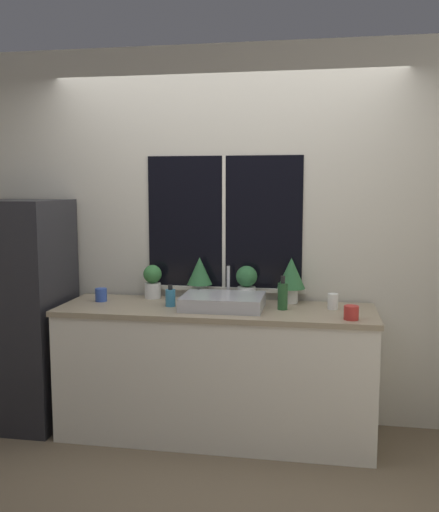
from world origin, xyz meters
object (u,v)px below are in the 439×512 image
(bottle_tall, at_px, (283,296))
(potted_plant_center_right, at_px, (247,282))
(mug_white, at_px, (333,301))
(soap_bottle, at_px, (170,297))
(mug_blue, at_px, (101,295))
(refrigerator, at_px, (20,312))
(sink, at_px, (223,302))
(potted_plant_center_left, at_px, (200,274))
(potted_plant_far_left, at_px, (153,280))
(mug_red, at_px, (351,313))
(potted_plant_far_right, at_px, (291,275))

(bottle_tall, bearing_deg, potted_plant_center_right, 139.81)
(bottle_tall, height_order, mug_white, bottle_tall)
(soap_bottle, relative_size, mug_blue, 1.58)
(refrigerator, height_order, sink, refrigerator)
(potted_plant_center_left, distance_m, mug_blue, 0.71)
(refrigerator, bearing_deg, potted_plant_center_right, 8.36)
(potted_plant_far_left, distance_m, mug_white, 1.30)
(sink, bearing_deg, soap_bottle, 179.84)
(potted_plant_far_left, xyz_separation_m, potted_plant_center_left, (0.35, -0.00, 0.06))
(potted_plant_center_right, distance_m, bottle_tall, 0.35)
(potted_plant_center_left, bearing_deg, refrigerator, -169.45)
(soap_bottle, xyz_separation_m, mug_white, (1.09, 0.09, -0.01))
(potted_plant_center_left, height_order, mug_blue, potted_plant_center_left)
(mug_blue, bearing_deg, mug_red, -8.83)
(potted_plant_center_right, xyz_separation_m, bottle_tall, (0.27, -0.23, -0.04))
(soap_bottle, bearing_deg, mug_white, 4.93)
(soap_bottle, distance_m, bottle_tall, 0.76)
(potted_plant_center_left, height_order, potted_plant_center_right, potted_plant_center_left)
(potted_plant_center_left, relative_size, mug_white, 2.95)
(mug_white, bearing_deg, potted_plant_center_left, 170.26)
(sink, distance_m, potted_plant_center_left, 0.36)
(soap_bottle, bearing_deg, mug_blue, 171.52)
(soap_bottle, bearing_deg, potted_plant_far_left, 128.20)
(refrigerator, xyz_separation_m, potted_plant_far_right, (1.92, 0.24, 0.29))
(soap_bottle, relative_size, mug_red, 1.62)
(mug_red, bearing_deg, potted_plant_far_right, 131.27)
(sink, relative_size, mug_red, 5.95)
(sink, distance_m, bottle_tall, 0.40)
(potted_plant_center_left, bearing_deg, potted_plant_far_left, 180.00)
(bottle_tall, bearing_deg, soap_bottle, -177.96)
(refrigerator, height_order, mug_white, refrigerator)
(potted_plant_center_right, bearing_deg, bottle_tall, -40.19)
(mug_white, bearing_deg, soap_bottle, -175.07)
(sink, xyz_separation_m, potted_plant_far_left, (-0.56, 0.26, 0.08))
(potted_plant_far_left, height_order, potted_plant_far_right, potted_plant_far_right)
(potted_plant_center_right, bearing_deg, potted_plant_far_left, 180.00)
(mug_red, bearing_deg, potted_plant_center_left, 156.95)
(potted_plant_center_left, xyz_separation_m, mug_blue, (-0.68, -0.18, -0.14))
(mug_red, height_order, mug_blue, mug_blue)
(potted_plant_center_right, bearing_deg, mug_blue, -170.20)
(sink, distance_m, potted_plant_center_right, 0.30)
(sink, height_order, mug_red, sink)
(potted_plant_center_left, distance_m, soap_bottle, 0.32)
(soap_bottle, bearing_deg, mug_red, -8.99)
(soap_bottle, xyz_separation_m, mug_blue, (-0.53, 0.08, -0.01))
(soap_bottle, distance_m, mug_white, 1.09)
(bottle_tall, bearing_deg, sink, -175.94)
(refrigerator, relative_size, mug_blue, 17.42)
(refrigerator, bearing_deg, bottle_tall, 0.27)
(potted_plant_center_right, relative_size, potted_plant_far_right, 0.80)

